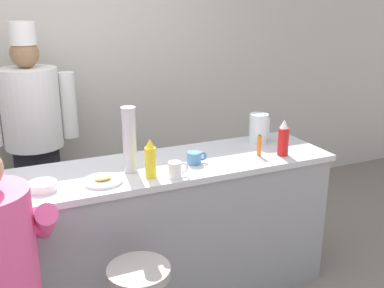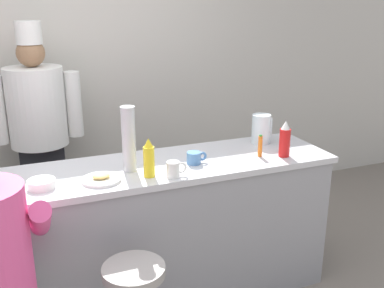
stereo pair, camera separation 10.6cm
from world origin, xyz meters
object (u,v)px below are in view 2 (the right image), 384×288
breakfast_plate (101,179)px  cereal_bowl (41,184)px  cup_stack_steel (129,139)px  coffee_mug_white (174,169)px  water_pitcher_clear (261,129)px  cook_in_whites_near (39,126)px  hot_sauce_bottle_orange (260,146)px  coffee_mug_blue (194,158)px  mustard_bottle_yellow (149,159)px  ketchup_bottle_red (285,140)px

breakfast_plate → cereal_bowl: bearing=175.4°
cereal_bowl → cup_stack_steel: cup_stack_steel is taller
coffee_mug_white → cup_stack_steel: (-0.22, 0.20, 0.15)m
water_pitcher_clear → cereal_bowl: water_pitcher_clear is taller
cook_in_whites_near → hot_sauce_bottle_orange: bearing=-43.4°
cup_stack_steel → coffee_mug_blue: bearing=-4.4°
water_pitcher_clear → breakfast_plate: (-1.22, -0.29, -0.09)m
mustard_bottle_yellow → cook_in_whites_near: (-0.54, 1.32, -0.09)m
ketchup_bottle_red → coffee_mug_blue: 0.62m
hot_sauce_bottle_orange → coffee_mug_blue: hot_sauce_bottle_orange is taller
ketchup_bottle_red → mustard_bottle_yellow: size_ratio=1.04×
water_pitcher_clear → coffee_mug_white: bearing=-154.3°
cup_stack_steel → hot_sauce_bottle_orange: bearing=-4.3°
cereal_bowl → coffee_mug_blue: 0.94m
water_pitcher_clear → cup_stack_steel: bearing=-169.5°
ketchup_bottle_red → coffee_mug_white: 0.81m
mustard_bottle_yellow → ketchup_bottle_red: bearing=0.6°
cereal_bowl → cup_stack_steel: 0.56m
coffee_mug_white → coffee_mug_blue: coffee_mug_white is taller
ketchup_bottle_red → cook_in_whites_near: 1.98m
mustard_bottle_yellow → cup_stack_steel: cup_stack_steel is taller
ketchup_bottle_red → breakfast_plate: bearing=179.0°
hot_sauce_bottle_orange → cook_in_whites_near: (-1.33, 1.25, -0.05)m
cup_stack_steel → cereal_bowl: bearing=-171.8°
breakfast_plate → coffee_mug_white: (0.41, -0.10, 0.04)m
hot_sauce_bottle_orange → coffee_mug_white: bearing=-168.5°
cereal_bowl → cook_in_whites_near: bearing=87.0°
cereal_bowl → coffee_mug_white: (0.74, -0.12, 0.02)m
cup_stack_steel → breakfast_plate: bearing=-152.9°
ketchup_bottle_red → mustard_bottle_yellow: ketchup_bottle_red is taller
mustard_bottle_yellow → cereal_bowl: size_ratio=1.55×
cook_in_whites_near → cup_stack_steel: bearing=-69.0°
hot_sauce_bottle_orange → ketchup_bottle_red: bearing=-20.5°
ketchup_bottle_red → hot_sauce_bottle_orange: (-0.15, 0.06, -0.04)m
coffee_mug_blue → cup_stack_steel: bearing=175.6°
mustard_bottle_yellow → cereal_bowl: (-0.61, 0.06, -0.09)m
water_pitcher_clear → coffee_mug_blue: 0.65m
hot_sauce_bottle_orange → cup_stack_steel: (-0.87, 0.07, 0.13)m
breakfast_plate → coffee_mug_blue: 0.62m
ketchup_bottle_red → cup_stack_steel: cup_stack_steel is taller
ketchup_bottle_red → mustard_bottle_yellow: (-0.94, -0.01, -0.00)m
water_pitcher_clear → breakfast_plate: size_ratio=0.94×
water_pitcher_clear → cup_stack_steel: cup_stack_steel is taller
ketchup_bottle_red → breakfast_plate: (-1.22, 0.02, -0.10)m
breakfast_plate → cereal_bowl: cereal_bowl is taller
ketchup_bottle_red → breakfast_plate: ketchup_bottle_red is taller
mustard_bottle_yellow → cook_in_whites_near: 1.43m
coffee_mug_blue → cup_stack_steel: cup_stack_steel is taller
hot_sauce_bottle_orange → coffee_mug_blue: bearing=175.8°
hot_sauce_bottle_orange → coffee_mug_white: hot_sauce_bottle_orange is taller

